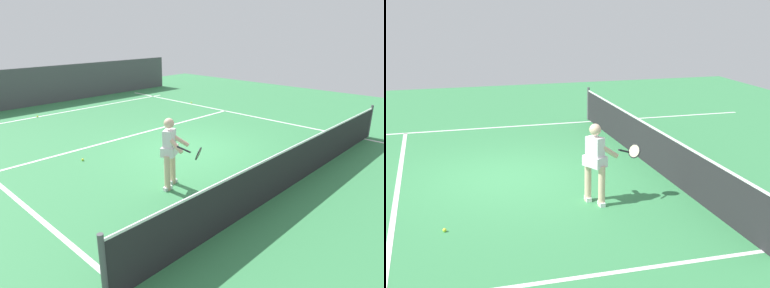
{
  "view_description": "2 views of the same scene",
  "coord_description": "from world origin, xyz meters",
  "views": [
    {
      "loc": [
        6.61,
        6.47,
        3.32
      ],
      "look_at": [
        1.16,
        1.27,
        0.76
      ],
      "focal_mm": 32.1,
      "sensor_mm": 36.0,
      "label": 1
    },
    {
      "loc": [
        10.9,
        -1.43,
        3.78
      ],
      "look_at": [
        0.63,
        1.43,
        0.8
      ],
      "focal_mm": 49.39,
      "sensor_mm": 36.0,
      "label": 2
    }
  ],
  "objects": [
    {
      "name": "ground_plane",
      "position": [
        0.0,
        0.0,
        0.0
      ],
      "size": [
        24.53,
        24.53,
        0.0
      ],
      "primitive_type": "plane",
      "color": "#38844C"
    },
    {
      "name": "tennis_player",
      "position": [
        1.97,
        1.42,
        0.85
      ],
      "size": [
        0.68,
        1.13,
        1.55
      ],
      "color": "beige",
      "rests_on": "ground"
    },
    {
      "name": "tennis_ball_mid",
      "position": [
        2.52,
        -1.41,
        0.03
      ],
      "size": [
        0.07,
        0.07,
        0.07
      ],
      "primitive_type": "sphere",
      "color": "#D1E533",
      "rests_on": "ground"
    },
    {
      "name": "service_line_marking",
      "position": [
        0.0,
        -2.26,
        0.0
      ],
      "size": [
        9.11,
        0.1,
        0.01
      ],
      "primitive_type": "cube",
      "color": "white",
      "rests_on": "ground"
    },
    {
      "name": "court_back_wall",
      "position": [
        0.0,
        -9.13,
        0.84
      ],
      "size": [
        14.11,
        0.24,
        1.69
      ],
      "primitive_type": "cube",
      "color": "#47474C",
      "rests_on": "ground"
    },
    {
      "name": "sideline_right_marking",
      "position": [
        4.56,
        0.0,
        0.0
      ],
      "size": [
        0.1,
        16.87,
        0.01
      ],
      "primitive_type": "cube",
      "color": "white",
      "rests_on": "ground"
    },
    {
      "name": "sideline_left_marking",
      "position": [
        -4.56,
        0.0,
        0.0
      ],
      "size": [
        0.1,
        16.87,
        0.01
      ],
      "primitive_type": "cube",
      "color": "white",
      "rests_on": "ground"
    },
    {
      "name": "tennis_ball_near",
      "position": [
        1.35,
        -6.91,
        0.03
      ],
      "size": [
        0.07,
        0.07,
        0.07
      ],
      "primitive_type": "sphere",
      "color": "#D1E533",
      "rests_on": "ground"
    },
    {
      "name": "court_net",
      "position": [
        0.0,
        3.31,
        0.48
      ],
      "size": [
        9.79,
        0.08,
        1.03
      ],
      "color": "#4C4C51",
      "rests_on": "ground"
    },
    {
      "name": "tennis_ball_far",
      "position": [
        -4.68,
        -4.34,
        0.03
      ],
      "size": [
        0.07,
        0.07,
        0.07
      ],
      "primitive_type": "sphere",
      "color": "#D1E533",
      "rests_on": "ground"
    },
    {
      "name": "baseline_marking",
      "position": [
        0.0,
        -6.93,
        0.0
      ],
      "size": [
        10.11,
        0.1,
        0.01
      ],
      "primitive_type": "cube",
      "color": "white",
      "rests_on": "ground"
    }
  ]
}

